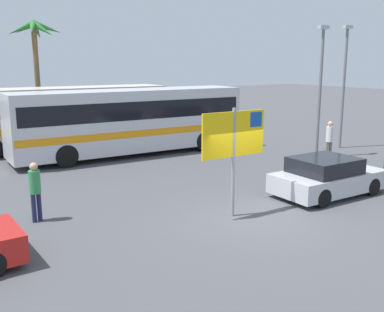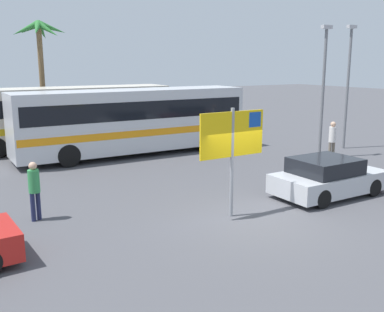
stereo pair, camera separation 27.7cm
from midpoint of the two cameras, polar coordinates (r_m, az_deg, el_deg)
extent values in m
plane|color=#4C4C51|center=(13.06, 7.63, -8.12)|extent=(120.00, 120.00, 0.00)
cube|color=silver|center=(21.88, -8.24, 4.64)|extent=(11.40, 2.46, 2.90)
cube|color=black|center=(21.82, -8.28, 6.07)|extent=(10.95, 2.48, 0.84)
cube|color=orange|center=(21.95, -8.20, 3.32)|extent=(11.29, 2.48, 0.32)
cylinder|color=black|center=(24.62, -1.65, 2.68)|extent=(1.00, 0.28, 1.00)
cylinder|color=black|center=(22.77, 1.15, 1.92)|extent=(1.00, 0.28, 1.00)
cylinder|color=black|center=(21.98, -17.78, 0.99)|extent=(1.00, 0.28, 1.00)
cylinder|color=black|center=(19.89, -16.19, -0.02)|extent=(1.00, 0.28, 1.00)
cube|color=silver|center=(24.43, -16.95, 4.99)|extent=(11.40, 2.46, 2.90)
cube|color=black|center=(24.37, -17.03, 6.28)|extent=(10.95, 2.48, 0.84)
cube|color=gold|center=(24.49, -16.88, 3.82)|extent=(11.29, 2.48, 0.32)
cylinder|color=black|center=(26.73, -10.09, 3.23)|extent=(1.00, 0.28, 1.00)
cylinder|color=black|center=(24.71, -8.17, 2.60)|extent=(1.00, 0.28, 1.00)
cylinder|color=gray|center=(12.88, 4.70, -0.92)|extent=(0.11, 0.11, 3.20)
cube|color=yellow|center=(12.71, 4.77, 2.82)|extent=(2.20, 0.12, 1.30)
cube|color=#1447A8|center=(13.17, 7.54, 4.69)|extent=(0.44, 0.08, 0.44)
cube|color=#B7BABF|center=(15.86, 16.61, -3.08)|extent=(3.96, 1.92, 0.64)
cube|color=black|center=(15.55, 16.16, -1.14)|extent=(2.07, 1.76, 0.52)
cylinder|color=black|center=(17.36, 17.09, -2.46)|extent=(0.60, 0.16, 0.60)
cylinder|color=black|center=(16.32, 21.73, -3.69)|extent=(0.60, 0.16, 0.60)
cylinder|color=black|center=(15.63, 11.18, -3.72)|extent=(0.60, 0.16, 0.60)
cylinder|color=black|center=(14.46, 15.95, -5.24)|extent=(0.60, 0.16, 0.60)
cylinder|color=#1E2347|center=(13.55, -19.56, -6.13)|extent=(0.13, 0.13, 0.83)
cylinder|color=#1E2347|center=(13.45, -20.19, -6.30)|extent=(0.13, 0.13, 0.83)
cylinder|color=#338E4C|center=(13.29, -20.10, -3.15)|extent=(0.32, 0.32, 0.66)
sphere|color=tan|center=(13.19, -20.24, -1.29)|extent=(0.23, 0.23, 0.23)
cylinder|color=#706656|center=(21.44, 16.96, 0.62)|extent=(0.13, 0.13, 0.89)
cylinder|color=#706656|center=(21.34, 16.56, 0.59)|extent=(0.13, 0.13, 0.89)
cylinder|color=silver|center=(21.25, 16.89, 2.71)|extent=(0.32, 0.32, 0.70)
sphere|color=tan|center=(21.19, 16.97, 3.96)|extent=(0.24, 0.24, 0.24)
cylinder|color=slate|center=(24.53, 18.55, 8.04)|extent=(0.14, 0.14, 6.11)
cube|color=#B2B2B7|center=(24.56, 19.05, 15.39)|extent=(0.56, 0.20, 0.16)
cylinder|color=slate|center=(21.62, 15.71, 7.51)|extent=(0.14, 0.14, 5.91)
cube|color=#B2B2B7|center=(21.63, 16.18, 15.60)|extent=(0.56, 0.20, 0.16)
cylinder|color=brown|center=(29.04, -19.47, 8.90)|extent=(0.32, 0.32, 6.52)
cone|color=#2D7533|center=(29.17, -18.34, 15.30)|extent=(1.73, 0.65, 0.92)
cone|color=#2D7533|center=(29.77, -19.53, 14.87)|extent=(1.15, 1.66, 1.18)
cone|color=#2D7533|center=(29.66, -20.96, 15.06)|extent=(1.23, 1.68, 0.92)
cone|color=#2D7533|center=(28.92, -21.39, 14.95)|extent=(1.67, 0.45, 1.08)
cone|color=#2D7533|center=(28.34, -20.09, 15.14)|extent=(0.97, 1.72, 1.07)
cone|color=#2D7533|center=(28.57, -18.83, 15.11)|extent=(1.27, 1.63, 1.14)
camera|label=1|loc=(0.14, -90.52, -0.11)|focal=41.56mm
camera|label=2|loc=(0.14, 89.48, 0.11)|focal=41.56mm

